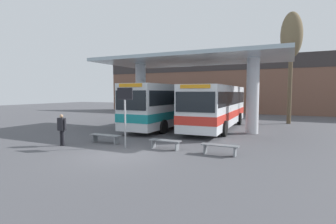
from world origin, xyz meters
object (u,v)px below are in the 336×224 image
waiting_bench_near_pillar (165,142)px  transit_bus_left_bay (169,104)px  waiting_bench_far_platform (105,137)px  transit_bus_center_bay (217,105)px  waiting_bench_mid_platform (220,147)px  pedestrian_waiting (62,127)px  info_sign_platform (125,105)px  poplar_tree_behind_left (291,38)px  parked_car_street (199,106)px

waiting_bench_near_pillar → transit_bus_left_bay: bearing=114.1°
transit_bus_left_bay → waiting_bench_far_platform: transit_bus_left_bay is taller
transit_bus_left_bay → transit_bus_center_bay: transit_bus_left_bay is taller
waiting_bench_mid_platform → pedestrian_waiting: 8.22m
info_sign_platform → pedestrian_waiting: size_ratio=1.83×
waiting_bench_far_platform → info_sign_platform: (1.70, -0.51, 1.82)m
waiting_bench_mid_platform → poplar_tree_behind_left: (2.58, 14.34, 7.22)m
transit_bus_left_bay → parked_car_street: (-1.70, 12.26, -0.81)m
info_sign_platform → parked_car_street: info_sign_platform is taller
waiting_bench_mid_platform → waiting_bench_far_platform: same height
waiting_bench_near_pillar → info_sign_platform: (-2.01, -0.51, 1.83)m
transit_bus_center_bay → waiting_bench_near_pillar: (-0.29, -8.58, -1.50)m
waiting_bench_mid_platform → poplar_tree_behind_left: bearing=79.8°
transit_bus_left_bay → transit_bus_center_bay: (3.72, 0.90, -0.04)m
transit_bus_center_bay → waiting_bench_far_platform: transit_bus_center_bay is taller
waiting_bench_far_platform → info_sign_platform: size_ratio=0.62×
transit_bus_left_bay → waiting_bench_near_pillar: bearing=114.6°
transit_bus_left_bay → transit_bus_center_bay: bearing=-165.9°
poplar_tree_behind_left → info_sign_platform: bearing=-116.3°
waiting_bench_near_pillar → poplar_tree_behind_left: poplar_tree_behind_left is taller
info_sign_platform → poplar_tree_behind_left: size_ratio=0.31×
transit_bus_center_bay → waiting_bench_mid_platform: size_ratio=6.97×
waiting_bench_near_pillar → pedestrian_waiting: bearing=-163.5°
parked_car_street → pedestrian_waiting: bearing=-88.4°
waiting_bench_near_pillar → pedestrian_waiting: (-5.29, -1.57, 0.67)m
transit_bus_center_bay → waiting_bench_near_pillar: size_ratio=7.28×
transit_bus_center_bay → parked_car_street: 12.61m
poplar_tree_behind_left → parked_car_street: bearing=151.9°
transit_bus_left_bay → info_sign_platform: 8.31m
pedestrian_waiting → parked_car_street: size_ratio=0.36×
transit_bus_left_bay → poplar_tree_behind_left: poplar_tree_behind_left is taller
waiting_bench_mid_platform → pedestrian_waiting: bearing=-168.9°
pedestrian_waiting → waiting_bench_near_pillar: bearing=24.0°
poplar_tree_behind_left → pedestrian_waiting: bearing=-123.7°
pedestrian_waiting → poplar_tree_behind_left: 20.22m
pedestrian_waiting → parked_car_street: parked_car_street is taller
transit_bus_center_bay → parked_car_street: size_ratio=2.58×
transit_bus_center_bay → waiting_bench_mid_platform: (2.45, -8.58, -1.49)m
transit_bus_left_bay → waiting_bench_mid_platform: (6.18, -7.68, -1.54)m
waiting_bench_far_platform → poplar_tree_behind_left: poplar_tree_behind_left is taller
waiting_bench_near_pillar → pedestrian_waiting: pedestrian_waiting is taller
waiting_bench_far_platform → poplar_tree_behind_left: size_ratio=0.19×
waiting_bench_far_platform → parked_car_street: (-1.43, 19.93, 0.72)m
waiting_bench_mid_platform → info_sign_platform: 5.12m
waiting_bench_far_platform → poplar_tree_behind_left: bearing=57.8°
waiting_bench_mid_platform → waiting_bench_far_platform: size_ratio=0.90×
transit_bus_left_bay → waiting_bench_far_platform: size_ratio=5.89×
transit_bus_left_bay → waiting_bench_near_pillar: (3.43, -7.68, -1.54)m
info_sign_platform → pedestrian_waiting: 3.64m
info_sign_platform → pedestrian_waiting: (-3.28, -1.06, -1.15)m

